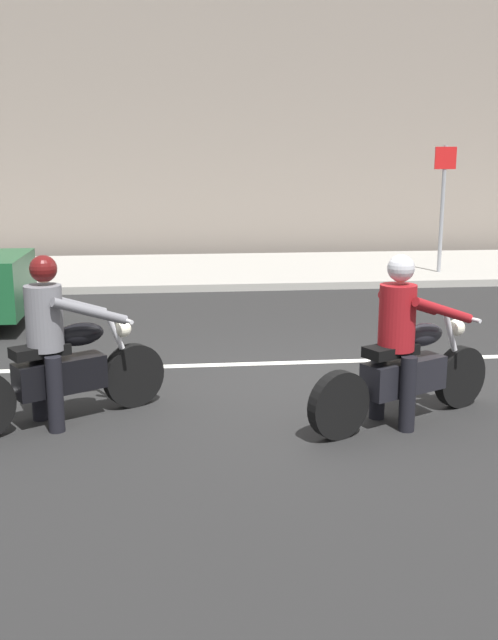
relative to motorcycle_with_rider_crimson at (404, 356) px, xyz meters
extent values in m
plane|color=black|center=(-0.57, 1.22, -0.65)|extent=(80.00, 80.00, 0.00)
cube|color=#99968E|center=(-0.57, 9.22, -0.58)|extent=(40.00, 4.40, 0.14)
cube|color=silver|center=(-0.54, 2.12, -0.65)|extent=(18.00, 0.14, 0.01)
cylinder|color=black|center=(0.72, 0.36, -0.34)|extent=(0.61, 0.39, 0.63)
cylinder|color=black|center=(-0.69, -0.35, -0.34)|extent=(0.61, 0.39, 0.63)
cylinder|color=silver|center=(0.61, 0.31, -0.01)|extent=(0.33, 0.20, 0.73)
cube|color=black|center=(0.01, 0.00, -0.20)|extent=(0.90, 0.64, 0.32)
ellipsoid|color=black|center=(0.21, 0.10, 0.17)|extent=(0.54, 0.43, 0.22)
cube|color=black|center=(-0.15, -0.08, 0.07)|extent=(0.57, 0.45, 0.10)
cylinder|color=silver|center=(0.55, 0.28, 0.32)|extent=(0.35, 0.64, 0.04)
sphere|color=silver|center=(0.63, 0.31, 0.18)|extent=(0.17, 0.17, 0.17)
cylinder|color=silver|center=(-0.33, 0.01, -0.32)|extent=(0.66, 0.38, 0.07)
cylinder|color=black|center=(-0.02, -0.24, -0.30)|extent=(0.20, 0.20, 0.71)
cylinder|color=black|center=(-0.20, 0.12, -0.30)|extent=(0.20, 0.20, 0.71)
cylinder|color=maroon|center=(-0.10, -0.05, 0.38)|extent=(0.46, 0.46, 0.61)
cylinder|color=maroon|center=(0.33, -0.08, 0.44)|extent=(0.72, 0.42, 0.33)
cylinder|color=maroon|center=(0.13, 0.31, 0.44)|extent=(0.72, 0.42, 0.33)
sphere|color=tan|center=(-0.08, -0.04, 0.81)|extent=(0.20, 0.20, 0.20)
sphere|color=#B7B7BC|center=(-0.08, -0.04, 0.84)|extent=(0.25, 0.25, 0.25)
cylinder|color=black|center=(-2.56, 0.72, -0.33)|extent=(0.62, 0.43, 0.65)
cylinder|color=silver|center=(-2.66, 0.66, -0.01)|extent=(0.31, 0.22, 0.71)
cube|color=black|center=(-3.22, 0.33, -0.19)|extent=(0.87, 0.68, 0.32)
ellipsoid|color=black|center=(-3.03, 0.44, 0.18)|extent=(0.54, 0.45, 0.22)
cube|color=black|center=(-3.38, 0.24, 0.08)|extent=(0.57, 0.47, 0.10)
cylinder|color=silver|center=(-2.72, 0.63, 0.31)|extent=(0.39, 0.62, 0.04)
sphere|color=silver|center=(-2.65, 0.67, 0.17)|extent=(0.17, 0.17, 0.17)
cylinder|color=silver|center=(-3.56, 0.31, -0.31)|extent=(0.64, 0.42, 0.07)
cylinder|color=black|center=(-3.24, 0.09, -0.30)|extent=(0.21, 0.21, 0.71)
cylinder|color=black|center=(-3.45, 0.43, -0.30)|extent=(0.21, 0.21, 0.71)
cylinder|color=slate|center=(-3.33, 0.27, 0.38)|extent=(0.47, 0.47, 0.61)
cylinder|color=slate|center=(-2.91, 0.26, 0.44)|extent=(0.68, 0.46, 0.34)
cylinder|color=slate|center=(-3.13, 0.64, 0.44)|extent=(0.68, 0.46, 0.34)
sphere|color=tan|center=(-3.31, 0.28, 0.81)|extent=(0.20, 0.20, 0.20)
sphere|color=#510F0F|center=(-3.31, 0.28, 0.84)|extent=(0.25, 0.25, 0.25)
cylinder|color=gray|center=(3.35, 8.06, 0.76)|extent=(0.08, 0.08, 2.56)
cube|color=red|center=(3.35, 8.03, 1.79)|extent=(0.44, 0.03, 0.44)
camera|label=1|loc=(-2.15, -6.44, 1.84)|focal=41.07mm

